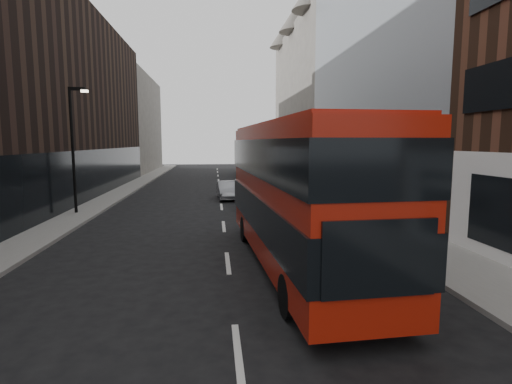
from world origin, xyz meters
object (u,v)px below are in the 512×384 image
object	(u,v)px
grey_bus	(250,159)
car_c	(268,178)
street_lamp	(74,141)
car_a	(251,199)
car_b	(227,190)
red_bus	(297,189)

from	to	relation	value
grey_bus	car_c	distance (m)	11.88
street_lamp	car_a	world-z (taller)	street_lamp
car_b	car_c	size ratio (longest dim) A/B	0.75
street_lamp	car_b	world-z (taller)	street_lamp
car_a	car_b	xyz separation A→B (m)	(-1.29, 4.53, 0.02)
red_bus	car_c	xyz separation A→B (m)	(2.41, 24.77, -1.87)
street_lamp	car_c	bearing A→B (deg)	47.60
red_bus	car_b	bearing A→B (deg)	92.63
grey_bus	car_c	size ratio (longest dim) A/B	2.27
red_bus	car_a	size ratio (longest dim) A/B	3.22
red_bus	car_c	size ratio (longest dim) A/B	2.26
grey_bus	car_b	world-z (taller)	grey_bus
car_a	car_b	world-z (taller)	car_b
red_bus	car_b	xyz separation A→B (m)	(-1.74, 16.30, -1.98)
car_a	car_b	bearing A→B (deg)	101.93
red_bus	car_a	xyz separation A→B (m)	(-0.45, 11.77, -2.00)
car_b	street_lamp	bearing A→B (deg)	-150.87
street_lamp	car_b	xyz separation A→B (m)	(8.72, 5.62, -3.53)
car_a	grey_bus	bearing A→B (deg)	80.89
street_lamp	car_b	size ratio (longest dim) A/B	1.78
red_bus	grey_bus	world-z (taller)	red_bus
car_a	car_c	size ratio (longest dim) A/B	0.70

